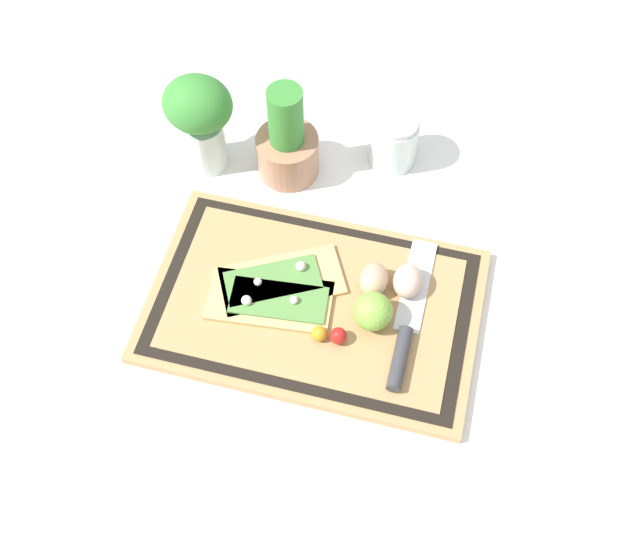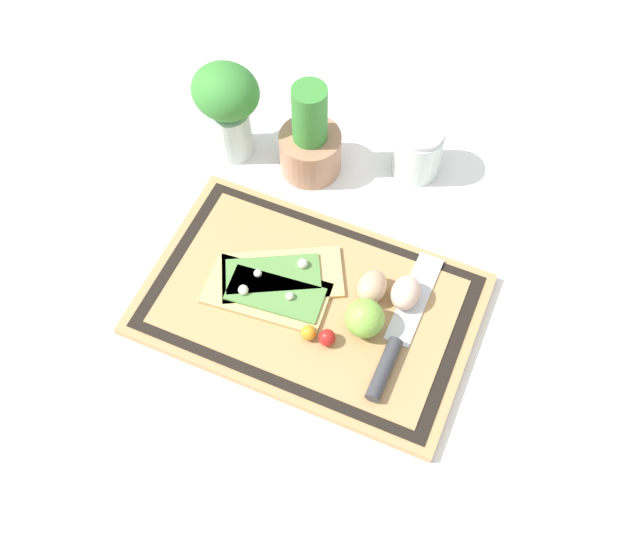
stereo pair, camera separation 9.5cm
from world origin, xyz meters
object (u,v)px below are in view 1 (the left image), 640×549
pizza_slice_far (280,280)px  pizza_slice_near (272,300)px  sauce_jar (393,142)px  cherry_tomato_red (338,336)px  herb_pot (287,144)px  egg_pink (407,281)px  egg_brown (374,280)px  knife (405,336)px  herb_glass (200,117)px  lime (373,311)px  cherry_tomato_yellow (319,334)px

pizza_slice_far → pizza_slice_near: bearing=-94.5°
sauce_jar → cherry_tomato_red: bearing=-91.0°
herb_pot → egg_pink: bearing=-38.9°
egg_brown → egg_pink: (0.05, 0.01, 0.00)m
knife → egg_pink: bearing=98.9°
herb_pot → herb_glass: size_ratio=0.98×
egg_brown → cherry_tomato_red: 0.11m
herb_glass → sauce_jar: bearing=15.4°
lime → cherry_tomato_red: (-0.04, -0.04, -0.02)m
knife → egg_pink: egg_pink is taller
cherry_tomato_red → pizza_slice_far: bearing=145.9°
pizza_slice_near → sauce_jar: (0.12, 0.34, 0.02)m
knife → egg_pink: (-0.01, 0.09, 0.01)m
cherry_tomato_red → egg_pink: bearing=53.9°
pizza_slice_far → lime: size_ratio=3.51×
pizza_slice_far → egg_brown: 0.15m
pizza_slice_far → knife: 0.21m
sauce_jar → herb_glass: (-0.31, -0.09, 0.07)m
cherry_tomato_red → herb_pot: (-0.16, 0.31, 0.03)m
knife → herb_glass: size_ratio=1.41×
pizza_slice_near → herb_glass: (-0.19, 0.26, 0.09)m
lime → egg_brown: bearing=100.4°
pizza_slice_far → sauce_jar: bearing=68.7°
pizza_slice_far → cherry_tomato_yellow: 0.11m
egg_brown → herb_glass: bearing=150.3°
egg_pink → sauce_jar: size_ratio=0.58×
egg_pink → pizza_slice_near: bearing=-159.0°
egg_pink → egg_brown: bearing=-167.7°
pizza_slice_near → egg_pink: (0.20, 0.08, 0.02)m
lime → herb_glass: size_ratio=0.32×
herb_pot → knife: bearing=-47.8°
cherry_tomato_yellow → sauce_jar: bearing=84.7°
lime → cherry_tomato_red: 0.06m
herb_glass → cherry_tomato_red: bearing=-43.9°
egg_pink → lime: lime is taller
knife → herb_pot: size_ratio=1.44×
pizza_slice_far → egg_pink: size_ratio=3.62×
pizza_slice_near → cherry_tomato_yellow: bearing=-25.3°
pizza_slice_near → sauce_jar: size_ratio=1.99×
lime → sauce_jar: sauce_jar is taller
pizza_slice_near → knife: bearing=-3.1°
egg_brown → lime: (0.01, -0.06, 0.01)m
sauce_jar → lime: bearing=-84.0°
lime → cherry_tomato_yellow: (-0.07, -0.05, -0.02)m
sauce_jar → pizza_slice_far: bearing=-111.3°
herb_pot → herb_glass: bearing=-172.8°
lime → sauce_jar: 0.34m
pizza_slice_far → knife: bearing=-13.4°
pizza_slice_far → sauce_jar: size_ratio=2.10×
herb_pot → sauce_jar: herb_pot is taller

